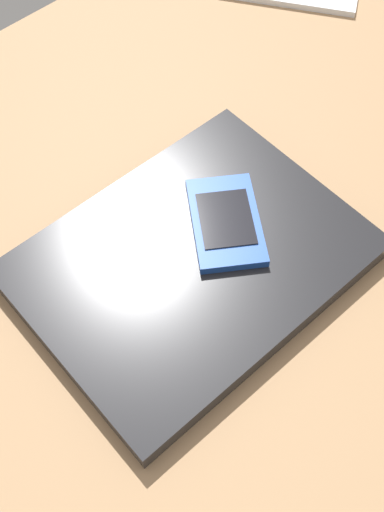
# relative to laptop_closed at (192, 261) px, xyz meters

# --- Properties ---
(desk_surface) EXTENTS (1.20, 0.80, 0.03)m
(desk_surface) POSITION_rel_laptop_closed_xyz_m (-0.07, 0.01, -0.03)
(desk_surface) COLOR #9E7751
(desk_surface) RESTS_ON ground
(laptop_closed) EXTENTS (0.31, 0.24, 0.02)m
(laptop_closed) POSITION_rel_laptop_closed_xyz_m (0.00, 0.00, 0.00)
(laptop_closed) COLOR black
(laptop_closed) RESTS_ON desk_surface
(cell_phone_on_laptop) EXTENTS (0.11, 0.12, 0.01)m
(cell_phone_on_laptop) POSITION_rel_laptop_closed_xyz_m (0.05, 0.00, 0.02)
(cell_phone_on_laptop) COLOR #1E479E
(cell_phone_on_laptop) RESTS_ON laptop_closed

